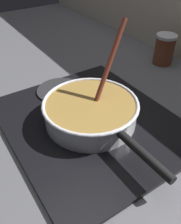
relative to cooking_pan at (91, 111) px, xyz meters
name	(u,v)px	position (x,y,z in m)	size (l,w,h in m)	color
ground	(16,127)	(-0.13, -0.19, -0.07)	(2.40, 1.60, 0.04)	#4C4C51
hob_plate	(91,122)	(0.00, 0.00, -0.04)	(0.56, 0.48, 0.01)	black
burner_ring	(91,119)	(0.00, 0.00, -0.03)	(0.19, 0.19, 0.01)	#592D0C
spare_burner	(60,90)	(-0.20, 0.00, -0.03)	(0.17, 0.17, 0.01)	#262628
cooking_pan	(91,111)	(0.00, 0.00, 0.00)	(0.46, 0.29, 0.28)	silver
condiment_jar	(164,49)	(-0.17, 0.49, 0.01)	(0.09, 0.09, 0.13)	brown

